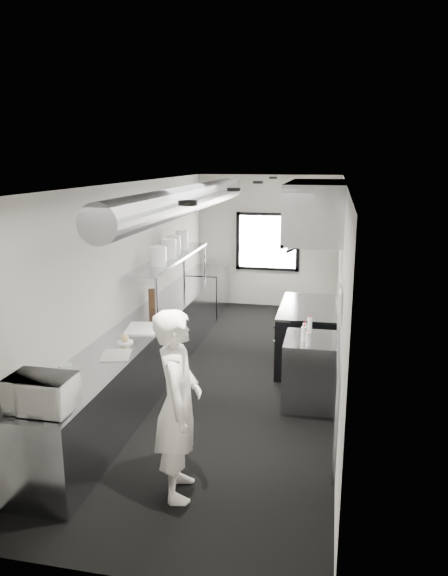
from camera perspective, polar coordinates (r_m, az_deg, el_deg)
The scene contains 35 objects.
floor at distance 7.96m, azimuth 0.87°, elevation -9.38°, with size 3.00×8.00×0.01m, color black.
ceiling at distance 7.33m, azimuth 0.96°, elevation 11.19°, with size 3.00×8.00×0.01m, color beige.
wall_back at distance 11.41m, azimuth 4.70°, elevation 4.97°, with size 3.00×0.02×2.80m, color #BBB9B1.
wall_front at distance 3.88m, azimuth -10.55°, elevation -12.86°, with size 3.00×0.02×2.80m, color #BBB9B1.
wall_left at distance 7.94m, azimuth -9.78°, elevation 0.97°, with size 0.02×8.00×2.80m, color #BBB9B1.
wall_right at distance 7.40m, azimuth 12.39°, elevation -0.07°, with size 0.02×8.00×2.80m, color #BBB9B1.
wall_cladding at distance 7.93m, azimuth 11.92°, elevation -5.54°, with size 0.03×5.50×1.10m, color #949AA2.
hvac_duct at distance 7.90m, azimuth -3.57°, elevation 9.52°, with size 0.40×0.40×6.40m, color gray.
service_window at distance 11.38m, azimuth 4.68°, elevation 4.95°, with size 1.36×0.05×1.25m.
exhaust_hood at distance 7.94m, azimuth 9.79°, elevation 8.22°, with size 0.81×2.20×0.88m.
prep_counter at distance 7.64m, azimuth -8.40°, elevation -6.92°, with size 0.70×6.00×0.90m, color #949AA2.
pass_shelf at distance 8.73m, azimuth -5.55°, elevation 3.17°, with size 0.45×3.00×0.68m.
range at distance 8.34m, azimuth 8.86°, elevation -5.02°, with size 0.88×1.60×0.94m.
bottle_station at distance 7.03m, azimuth 9.14°, elevation -8.82°, with size 0.65×0.80×0.90m, color #949AA2.
far_work_table at distance 11.03m, azimuth -1.85°, elevation -0.33°, with size 0.70×1.20×0.90m, color #949AA2.
notice_sheet_a at distance 6.19m, azimuth 12.28°, elevation -0.85°, with size 0.02×0.28×0.38m, color white.
notice_sheet_b at distance 5.86m, azimuth 12.26°, elevation -2.16°, with size 0.02×0.28×0.38m, color white.
line_cook at distance 5.05m, azimuth -4.94°, elevation -12.29°, with size 0.67×0.44×1.83m, color white.
microwave at distance 5.16m, azimuth -18.98°, elevation -10.60°, with size 0.54×0.41×0.33m, color white.
deli_tub_a at distance 5.94m, azimuth -16.61°, elevation -8.36°, with size 0.14×0.14×0.10m, color #A5AEA1.
deli_tub_b at distance 5.82m, azimuth -16.63°, elevation -8.82°, with size 0.13×0.13×0.09m, color #A5AEA1.
newspaper at distance 6.34m, azimuth -11.50°, elevation -7.06°, with size 0.32×0.40×0.01m, color silver.
small_plate at distance 6.73m, azimuth -10.54°, elevation -5.72°, with size 0.20×0.20×0.02m, color white.
pastry at distance 6.72m, azimuth -10.56°, elevation -5.28°, with size 0.09×0.09×0.09m, color #DFBD75.
cutting_board at distance 7.22m, azimuth -8.78°, elevation -4.30°, with size 0.40×0.54×0.02m, color white.
knife_block at distance 8.26m, azimuth -7.72°, elevation -1.11°, with size 0.11×0.23×0.26m, color #4D2A1B.
plate_stack_a at distance 7.99m, azimuth -7.07°, elevation 3.44°, with size 0.24×0.24×0.28m, color white.
plate_stack_b at distance 8.55m, azimuth -5.92°, elevation 4.23°, with size 0.24×0.24×0.31m, color white.
plate_stack_c at distance 8.94m, azimuth -5.35°, elevation 4.65°, with size 0.22×0.22×0.31m, color white.
plate_stack_d at distance 9.35m, azimuth -4.53°, elevation 5.17°, with size 0.22×0.22×0.34m, color white.
squeeze_bottle_a at distance 6.59m, azimuth 9.00°, elevation -5.41°, with size 0.06×0.06×0.17m, color white.
squeeze_bottle_b at distance 6.72m, azimuth 8.53°, elevation -4.90°, with size 0.06×0.06×0.19m, color white.
squeeze_bottle_c at distance 6.84m, azimuth 8.62°, elevation -4.68°, with size 0.05×0.05×0.16m, color white.
squeeze_bottle_d at distance 6.95m, azimuth 8.63°, elevation -4.40°, with size 0.05×0.05×0.16m, color white.
squeeze_bottle_e at distance 7.11m, azimuth 9.17°, elevation -3.89°, with size 0.06×0.06×0.19m, color white.
Camera 1 is at (1.37, -7.20, 3.12)m, focal length 33.19 mm.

